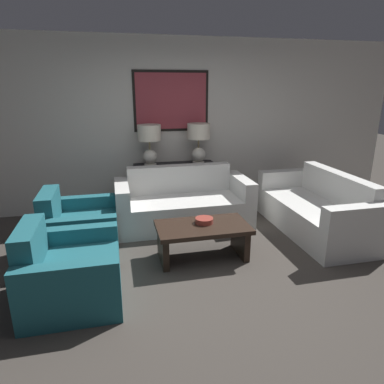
# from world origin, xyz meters

# --- Properties ---
(ground_plane) EXTENTS (20.00, 20.00, 0.00)m
(ground_plane) POSITION_xyz_m (0.00, 0.00, 0.00)
(ground_plane) COLOR #3D3833
(back_wall) EXTENTS (7.72, 0.12, 2.65)m
(back_wall) POSITION_xyz_m (0.00, 2.52, 1.33)
(back_wall) COLOR beige
(back_wall) RESTS_ON ground_plane
(console_table) EXTENTS (1.27, 0.39, 0.75)m
(console_table) POSITION_xyz_m (0.00, 2.24, 0.38)
(console_table) COLOR black
(console_table) RESTS_ON ground_plane
(table_lamp_left) EXTENTS (0.35, 0.35, 0.62)m
(table_lamp_left) POSITION_xyz_m (-0.38, 2.24, 1.15)
(table_lamp_left) COLOR silver
(table_lamp_left) RESTS_ON console_table
(table_lamp_right) EXTENTS (0.35, 0.35, 0.62)m
(table_lamp_right) POSITION_xyz_m (0.38, 2.24, 1.15)
(table_lamp_right) COLOR silver
(table_lamp_right) RESTS_ON console_table
(couch_by_back_wall) EXTENTS (1.89, 0.85, 0.81)m
(couch_by_back_wall) POSITION_xyz_m (0.00, 1.61, 0.29)
(couch_by_back_wall) COLOR silver
(couch_by_back_wall) RESTS_ON ground_plane
(couch_by_side) EXTENTS (0.85, 1.89, 0.81)m
(couch_by_side) POSITION_xyz_m (1.74, 0.95, 0.29)
(couch_by_side) COLOR silver
(couch_by_side) RESTS_ON ground_plane
(coffee_table) EXTENTS (1.05, 0.59, 0.41)m
(coffee_table) POSITION_xyz_m (0.01, 0.53, 0.30)
(coffee_table) COLOR black
(coffee_table) RESTS_ON ground_plane
(decorative_bowl) EXTENTS (0.21, 0.21, 0.06)m
(decorative_bowl) POSITION_xyz_m (0.04, 0.59, 0.44)
(decorative_bowl) COLOR #93382D
(decorative_bowl) RESTS_ON coffee_table
(armchair_near_back_wall) EXTENTS (0.85, 0.92, 0.77)m
(armchair_near_back_wall) POSITION_xyz_m (-1.40, 1.05, 0.27)
(armchair_near_back_wall) COLOR #1E5B66
(armchair_near_back_wall) RESTS_ON ground_plane
(armchair_near_camera) EXTENTS (0.85, 0.92, 0.77)m
(armchair_near_camera) POSITION_xyz_m (-1.40, 0.02, 0.27)
(armchair_near_camera) COLOR #1E5B66
(armchair_near_camera) RESTS_ON ground_plane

